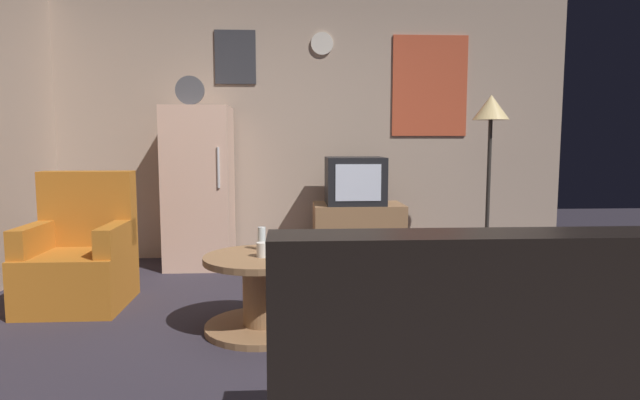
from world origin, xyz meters
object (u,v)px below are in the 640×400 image
at_px(crt_tv, 355,181).
at_px(couch, 516,393).
at_px(standing_lamp, 491,121).
at_px(fridge, 199,187).
at_px(coffee_table, 262,293).
at_px(tv_stand, 358,235).
at_px(armchair, 80,259).
at_px(wine_glass, 262,238).
at_px(mug_ceramic_white, 263,250).

bearing_deg(crt_tv, couch, -86.98).
height_order(standing_lamp, couch, standing_lamp).
xyz_separation_m(fridge, crt_tv, (1.46, -0.08, 0.06)).
bearing_deg(coffee_table, fridge, 110.53).
height_order(tv_stand, crt_tv, crt_tv).
relative_size(crt_tv, armchair, 0.56).
bearing_deg(fridge, armchair, -119.91).
distance_m(tv_stand, wine_glass, 1.77).
bearing_deg(fridge, standing_lamp, -8.06).
bearing_deg(armchair, mug_ceramic_white, -26.08).
distance_m(tv_stand, standing_lamp, 1.58).
xyz_separation_m(fridge, standing_lamp, (2.63, -0.37, 0.60)).
height_order(wine_glass, couch, couch).
distance_m(crt_tv, mug_ceramic_white, 1.94).
bearing_deg(couch, tv_stand, 92.41).
bearing_deg(crt_tv, fridge, 177.01).
relative_size(crt_tv, coffee_table, 0.75).
xyz_separation_m(standing_lamp, mug_ceramic_white, (-1.95, -1.46, -0.84)).
bearing_deg(mug_ceramic_white, standing_lamp, 36.86).
distance_m(crt_tv, couch, 3.30).
relative_size(coffee_table, wine_glass, 4.80).
bearing_deg(mug_ceramic_white, coffee_table, 103.10).
bearing_deg(coffee_table, standing_lamp, 35.91).
xyz_separation_m(tv_stand, wine_glass, (-0.83, -1.54, 0.26)).
distance_m(standing_lamp, mug_ceramic_white, 2.57).
relative_size(wine_glass, couch, 0.09).
xyz_separation_m(tv_stand, crt_tv, (-0.03, -0.00, 0.52)).
height_order(armchair, couch, armchair).
bearing_deg(standing_lamp, tv_stand, 165.31).
bearing_deg(crt_tv, coffee_table, -114.73).
xyz_separation_m(tv_stand, couch, (0.14, -3.26, 0.02)).
distance_m(fridge, couch, 3.74).
bearing_deg(standing_lamp, crt_tv, 165.77).
xyz_separation_m(crt_tv, standing_lamp, (1.17, -0.30, 0.54)).
bearing_deg(fridge, mug_ceramic_white, -69.64).
relative_size(fridge, standing_lamp, 1.11).
bearing_deg(fridge, wine_glass, -67.63).
height_order(fridge, armchair, fridge).
bearing_deg(standing_lamp, coffee_table, -144.09).
xyz_separation_m(standing_lamp, armchair, (-3.30, -0.80, -1.02)).
bearing_deg(crt_tv, standing_lamp, -14.23).
bearing_deg(standing_lamp, armchair, -166.41).
bearing_deg(wine_glass, fridge, 112.37).
bearing_deg(armchair, wine_glass, -18.27).
xyz_separation_m(fridge, coffee_table, (0.67, -1.79, -0.52)).
bearing_deg(tv_stand, standing_lamp, -14.69).
height_order(crt_tv, couch, crt_tv).
distance_m(fridge, standing_lamp, 2.72).
relative_size(coffee_table, couch, 0.42).
distance_m(tv_stand, couch, 3.26).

